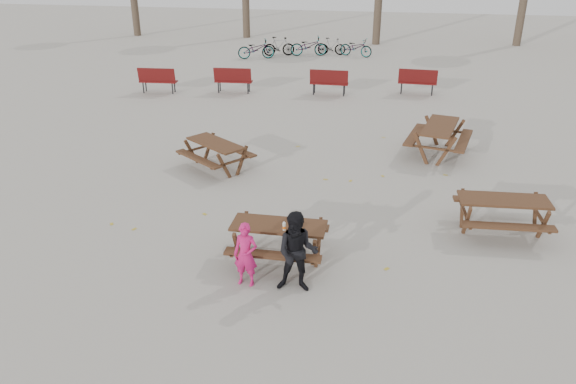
% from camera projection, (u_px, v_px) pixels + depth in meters
% --- Properties ---
extents(ground, '(80.00, 80.00, 0.00)m').
position_uv_depth(ground, '(279.00, 259.00, 10.97)').
color(ground, gray).
rests_on(ground, ground).
extents(main_picnic_table, '(1.80, 1.45, 0.78)m').
position_uv_depth(main_picnic_table, '(279.00, 233.00, 10.73)').
color(main_picnic_table, '#362013').
rests_on(main_picnic_table, ground).
extents(food_tray, '(0.18, 0.11, 0.03)m').
position_uv_depth(food_tray, '(297.00, 227.00, 10.51)').
color(food_tray, white).
rests_on(food_tray, main_picnic_table).
extents(bread_roll, '(0.14, 0.06, 0.05)m').
position_uv_depth(bread_roll, '(297.00, 225.00, 10.50)').
color(bread_roll, tan).
rests_on(bread_roll, food_tray).
extents(soda_bottle, '(0.07, 0.07, 0.17)m').
position_uv_depth(soda_bottle, '(284.00, 227.00, 10.41)').
color(soda_bottle, silver).
rests_on(soda_bottle, main_picnic_table).
extents(child, '(0.47, 0.33, 1.21)m').
position_uv_depth(child, '(246.00, 255.00, 9.96)').
color(child, '#C71862').
rests_on(child, ground).
extents(adult, '(0.77, 0.62, 1.52)m').
position_uv_depth(adult, '(297.00, 253.00, 9.73)').
color(adult, black).
rests_on(adult, ground).
extents(picnic_table_east, '(1.91, 1.57, 0.79)m').
position_uv_depth(picnic_table_east, '(502.00, 216.00, 11.81)').
color(picnic_table_east, '#362013').
rests_on(picnic_table_east, ground).
extents(picnic_table_north, '(2.25, 2.18, 0.76)m').
position_uv_depth(picnic_table_north, '(216.00, 156.00, 15.09)').
color(picnic_table_north, '#362013').
rests_on(picnic_table_north, ground).
extents(picnic_table_far, '(2.07, 2.37, 0.88)m').
position_uv_depth(picnic_table_far, '(439.00, 140.00, 16.04)').
color(picnic_table_far, '#362013').
rests_on(picnic_table_far, ground).
extents(park_bench_row, '(11.79, 2.18, 1.03)m').
position_uv_depth(park_bench_row, '(284.00, 81.00, 22.31)').
color(park_bench_row, '#601313').
rests_on(park_bench_row, ground).
extents(bicycle_row, '(6.91, 2.70, 1.00)m').
position_uv_depth(bicycle_row, '(304.00, 47.00, 29.20)').
color(bicycle_row, black).
rests_on(bicycle_row, ground).
extents(fallen_leaves, '(11.00, 11.00, 0.01)m').
position_uv_depth(fallen_leaves, '(320.00, 206.00, 13.13)').
color(fallen_leaves, gold).
rests_on(fallen_leaves, ground).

